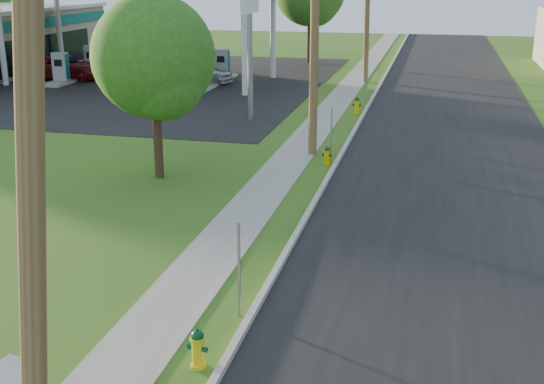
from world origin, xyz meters
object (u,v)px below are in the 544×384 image
(hydrant_mid, at_px, (327,155))
(car_red, at_px, (67,67))
(fuel_pump_ne, at_px, (201,77))
(utility_pole_near, at_px, (30,141))
(hydrant_far, at_px, (357,105))
(car_silver, at_px, (202,72))
(tree_verge, at_px, (156,62))
(utility_pole_mid, at_px, (315,19))
(fuel_pump_se, at_px, (222,68))
(utility_pole_far, at_px, (367,2))
(hydrant_near, at_px, (198,348))
(fuel_pump_nw, at_px, (61,72))
(fuel_pump_sw, at_px, (93,64))

(hydrant_mid, xyz_separation_m, car_red, (-19.25, 16.03, 0.42))
(fuel_pump_ne, relative_size, hydrant_mid, 4.70)
(utility_pole_near, distance_m, hydrant_far, 26.52)
(hydrant_mid, distance_m, car_silver, 19.58)
(tree_verge, xyz_separation_m, hydrant_mid, (5.10, 2.95, -3.51))
(tree_verge, height_order, hydrant_far, tree_verge)
(utility_pole_near, bearing_deg, hydrant_mid, 87.41)
(utility_pole_mid, xyz_separation_m, tree_verge, (-4.34, -4.21, -1.11))
(fuel_pump_se, xyz_separation_m, hydrant_mid, (9.66, -18.26, -0.39))
(car_silver, bearing_deg, utility_pole_far, -61.16)
(fuel_pump_se, bearing_deg, hydrant_far, -42.66)
(utility_pole_mid, height_order, hydrant_near, utility_pole_mid)
(hydrant_near, height_order, car_red, car_red)
(utility_pole_far, height_order, car_silver, utility_pole_far)
(hydrant_far, bearing_deg, fuel_pump_ne, 153.20)
(car_silver, bearing_deg, fuel_pump_nw, 118.89)
(utility_pole_mid, xyz_separation_m, hydrant_mid, (0.76, -1.26, -4.62))
(fuel_pump_nw, height_order, car_red, fuel_pump_nw)
(fuel_pump_ne, distance_m, fuel_pump_sw, 9.85)
(hydrant_mid, bearing_deg, fuel_pump_se, 117.87)
(fuel_pump_ne, relative_size, fuel_pump_sw, 1.00)
(hydrant_mid, bearing_deg, hydrant_near, -90.44)
(fuel_pump_nw, relative_size, fuel_pump_se, 1.00)
(utility_pole_mid, relative_size, fuel_pump_sw, 3.06)
(car_silver, bearing_deg, hydrant_mid, -134.49)
(utility_pole_near, distance_m, fuel_pump_ne, 32.51)
(fuel_pump_sw, height_order, car_red, fuel_pump_sw)
(utility_pole_far, distance_m, fuel_pump_se, 9.84)
(hydrant_far, height_order, car_red, car_red)
(fuel_pump_sw, height_order, hydrant_mid, fuel_pump_sw)
(fuel_pump_se, relative_size, tree_verge, 0.54)
(fuel_pump_sw, xyz_separation_m, tree_verge, (13.56, -21.21, 3.12))
(fuel_pump_se, bearing_deg, utility_pole_far, 6.41)
(utility_pole_mid, height_order, hydrant_far, utility_pole_mid)
(tree_verge, bearing_deg, car_red, 126.70)
(fuel_pump_nw, height_order, fuel_pump_ne, same)
(fuel_pump_se, distance_m, car_red, 9.85)
(utility_pole_near, bearing_deg, utility_pole_far, 90.00)
(car_red, bearing_deg, fuel_pump_nw, -162.64)
(fuel_pump_se, distance_m, hydrant_far, 13.07)
(fuel_pump_ne, relative_size, car_red, 0.59)
(fuel_pump_nw, height_order, fuel_pump_se, same)
(fuel_pump_ne, bearing_deg, car_red, 169.54)
(fuel_pump_sw, relative_size, fuel_pump_se, 1.00)
(hydrant_mid, bearing_deg, utility_pole_mid, 121.01)
(utility_pole_far, relative_size, fuel_pump_sw, 2.97)
(fuel_pump_se, relative_size, hydrant_far, 3.94)
(fuel_pump_nw, xyz_separation_m, tree_verge, (13.56, -17.21, 3.12))
(hydrant_near, bearing_deg, fuel_pump_sw, 120.32)
(fuel_pump_nw, xyz_separation_m, fuel_pump_ne, (9.00, 0.00, 0.00))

